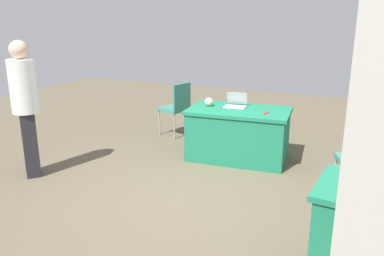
{
  "coord_description": "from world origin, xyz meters",
  "views": [
    {
      "loc": [
        -1.79,
        3.73,
        2.12
      ],
      "look_at": [
        -0.02,
        -0.08,
        0.9
      ],
      "focal_mm": 36.52,
      "sensor_mm": 36.0,
      "label": 1
    }
  ],
  "objects": [
    {
      "name": "yarn_ball",
      "position": [
        0.44,
        -1.68,
        0.84
      ],
      "size": [
        0.13,
        0.13,
        0.13
      ],
      "primitive_type": "sphere",
      "color": "beige",
      "rests_on": "table_foreground"
    },
    {
      "name": "person_attendee_browsing",
      "position": [
        2.3,
        0.13,
        1.02
      ],
      "size": [
        0.48,
        0.48,
        1.82
      ],
      "rotation": [
        0.0,
        0.0,
        5.6
      ],
      "color": "#26262D",
      "rests_on": "ground"
    },
    {
      "name": "chair_tucked_left",
      "position": [
        1.34,
        -2.34,
        0.56
      ],
      "size": [
        0.55,
        0.55,
        0.97
      ],
      "rotation": [
        0.0,
        0.0,
        4.42
      ],
      "color": "#9E9993",
      "rests_on": "ground"
    },
    {
      "name": "scissors_red",
      "position": [
        -0.47,
        -1.6,
        0.78
      ],
      "size": [
        0.06,
        0.18,
        0.01
      ],
      "primitive_type": "cube",
      "rotation": [
        0.0,
        0.0,
        1.43
      ],
      "color": "red",
      "rests_on": "table_foreground"
    },
    {
      "name": "chair_near_front",
      "position": [
        -1.78,
        -0.89,
        0.55
      ],
      "size": [
        0.57,
        0.57,
        0.96
      ],
      "rotation": [
        0.0,
        0.0,
        3.51
      ],
      "color": "#9E9993",
      "rests_on": "ground"
    },
    {
      "name": "laptop_silver",
      "position": [
        0.05,
        -1.81,
        0.81
      ],
      "size": [
        0.35,
        0.33,
        0.21
      ],
      "rotation": [
        0.0,
        0.0,
        0.13
      ],
      "color": "silver",
      "rests_on": "table_foreground"
    },
    {
      "name": "ground_plane",
      "position": [
        0.0,
        0.0,
        0.0
      ],
      "size": [
        14.4,
        14.4,
        0.0
      ],
      "primitive_type": "plane",
      "color": "brown"
    },
    {
      "name": "table_foreground",
      "position": [
        -0.05,
        -1.69,
        0.39
      ],
      "size": [
        1.57,
        1.05,
        0.77
      ],
      "rotation": [
        0.0,
        0.0,
        0.1
      ],
      "color": "#1E7A56",
      "rests_on": "ground"
    }
  ]
}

